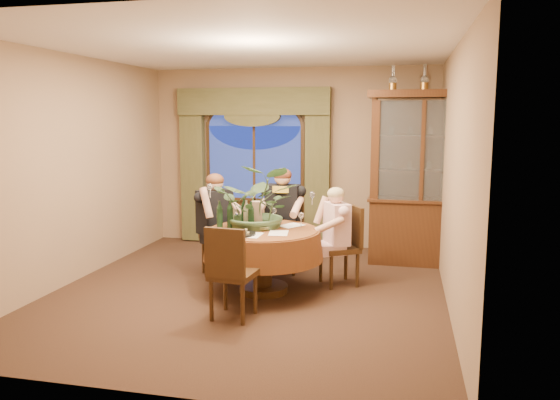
% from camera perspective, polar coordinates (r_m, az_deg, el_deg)
% --- Properties ---
extents(floor, '(5.00, 5.00, 0.00)m').
position_cam_1_polar(floor, '(6.54, -3.25, -9.49)').
color(floor, black).
rests_on(floor, ground).
extents(wall_back, '(4.50, 0.00, 4.50)m').
position_cam_1_polar(wall_back, '(8.67, 1.26, 4.43)').
color(wall_back, '#876C51').
rests_on(wall_back, ground).
extents(wall_right, '(0.00, 5.00, 5.00)m').
position_cam_1_polar(wall_right, '(6.03, 17.67, 2.19)').
color(wall_right, '#876C51').
rests_on(wall_right, ground).
extents(ceiling, '(5.00, 5.00, 0.00)m').
position_cam_1_polar(ceiling, '(6.27, -3.48, 15.64)').
color(ceiling, white).
rests_on(ceiling, wall_back).
extents(window, '(1.62, 0.10, 1.32)m').
position_cam_1_polar(window, '(8.75, -2.69, 3.80)').
color(window, navy).
rests_on(window, wall_back).
extents(arched_transom, '(1.60, 0.06, 0.44)m').
position_cam_1_polar(arched_transom, '(8.72, -2.73, 8.92)').
color(arched_transom, navy).
rests_on(arched_transom, wall_back).
extents(drapery_left, '(0.38, 0.14, 2.32)m').
position_cam_1_polar(drapery_left, '(9.05, -9.08, 3.10)').
color(drapery_left, '#40401F').
rests_on(drapery_left, floor).
extents(drapery_right, '(0.38, 0.14, 2.32)m').
position_cam_1_polar(drapery_right, '(8.50, 3.94, 2.83)').
color(drapery_right, '#40401F').
rests_on(drapery_right, floor).
extents(swag_valance, '(2.45, 0.16, 0.42)m').
position_cam_1_polar(swag_valance, '(8.65, -2.88, 10.24)').
color(swag_valance, '#40401F').
rests_on(swag_valance, wall_back).
extents(dining_table, '(1.82, 1.82, 0.75)m').
position_cam_1_polar(dining_table, '(6.42, -1.75, -6.36)').
color(dining_table, maroon).
rests_on(dining_table, floor).
extents(china_cabinet, '(1.48, 0.58, 2.40)m').
position_cam_1_polar(china_cabinet, '(7.77, 14.49, 2.18)').
color(china_cabinet, '#331B0F').
rests_on(china_cabinet, floor).
extents(oil_lamp_left, '(0.11, 0.11, 0.34)m').
position_cam_1_polar(oil_lamp_left, '(7.74, 11.72, 12.40)').
color(oil_lamp_left, '#A5722D').
rests_on(oil_lamp_left, china_cabinet).
extents(oil_lamp_center, '(0.11, 0.11, 0.34)m').
position_cam_1_polar(oil_lamp_center, '(7.74, 14.88, 12.29)').
color(oil_lamp_center, '#A5722D').
rests_on(oil_lamp_center, china_cabinet).
extents(oil_lamp_right, '(0.11, 0.11, 0.34)m').
position_cam_1_polar(oil_lamp_right, '(7.77, 18.03, 12.15)').
color(oil_lamp_right, '#A5722D').
rests_on(oil_lamp_right, china_cabinet).
extents(chair_right, '(0.57, 0.57, 0.96)m').
position_cam_1_polar(chair_right, '(6.70, 6.19, -4.83)').
color(chair_right, black).
rests_on(chair_right, floor).
extents(chair_back_right, '(0.45, 0.45, 0.96)m').
position_cam_1_polar(chair_back_right, '(7.24, 0.51, -3.76)').
color(chair_back_right, black).
rests_on(chair_back_right, floor).
extents(chair_back, '(0.59, 0.59, 0.96)m').
position_cam_1_polar(chair_back, '(7.17, -6.19, -3.95)').
color(chair_back, black).
rests_on(chair_back, floor).
extents(chair_front_left, '(0.46, 0.46, 0.96)m').
position_cam_1_polar(chair_front_left, '(5.61, -4.91, -7.49)').
color(chair_front_left, black).
rests_on(chair_front_left, floor).
extents(person_pink, '(0.56, 0.57, 1.21)m').
position_cam_1_polar(person_pink, '(6.64, 5.94, -3.82)').
color(person_pink, beige).
rests_on(person_pink, floor).
extents(person_back, '(0.63, 0.64, 1.34)m').
position_cam_1_polar(person_back, '(7.03, -6.84, -2.62)').
color(person_back, black).
rests_on(person_back, floor).
extents(person_scarf, '(0.52, 0.48, 1.39)m').
position_cam_1_polar(person_scarf, '(7.18, 0.31, -2.12)').
color(person_scarf, black).
rests_on(person_scarf, floor).
extents(stoneware_vase, '(0.17, 0.17, 0.31)m').
position_cam_1_polar(stoneware_vase, '(6.42, -2.52, -1.50)').
color(stoneware_vase, '#8E705B').
rests_on(stoneware_vase, dining_table).
extents(centerpiece_plant, '(0.99, 1.11, 0.86)m').
position_cam_1_polar(centerpiece_plant, '(6.40, -2.18, 2.77)').
color(centerpiece_plant, '#385331').
rests_on(centerpiece_plant, dining_table).
extents(olive_bowl, '(0.17, 0.17, 0.05)m').
position_cam_1_polar(olive_bowl, '(6.26, -1.80, -2.95)').
color(olive_bowl, '#556034').
rests_on(olive_bowl, dining_table).
extents(cheese_platter, '(0.38, 0.38, 0.02)m').
position_cam_1_polar(cheese_platter, '(6.04, -4.38, -3.55)').
color(cheese_platter, black).
rests_on(cheese_platter, dining_table).
extents(wine_bottle_0, '(0.07, 0.07, 0.33)m').
position_cam_1_polar(wine_bottle_0, '(6.37, -3.54, -1.50)').
color(wine_bottle_0, tan).
rests_on(wine_bottle_0, dining_table).
extents(wine_bottle_1, '(0.07, 0.07, 0.33)m').
position_cam_1_polar(wine_bottle_1, '(6.28, -3.04, -1.64)').
color(wine_bottle_1, black).
rests_on(wine_bottle_1, dining_table).
extents(wine_bottle_2, '(0.07, 0.07, 0.33)m').
position_cam_1_polar(wine_bottle_2, '(6.35, -6.32, -1.57)').
color(wine_bottle_2, black).
rests_on(wine_bottle_2, dining_table).
extents(wine_bottle_3, '(0.07, 0.07, 0.33)m').
position_cam_1_polar(wine_bottle_3, '(6.36, -5.24, -1.54)').
color(wine_bottle_3, black).
rests_on(wine_bottle_3, dining_table).
extents(wine_bottle_4, '(0.07, 0.07, 0.33)m').
position_cam_1_polar(wine_bottle_4, '(6.52, -5.17, -1.28)').
color(wine_bottle_4, tan).
rests_on(wine_bottle_4, dining_table).
extents(wine_bottle_5, '(0.07, 0.07, 0.33)m').
position_cam_1_polar(wine_bottle_5, '(6.54, -3.76, -1.24)').
color(wine_bottle_5, black).
rests_on(wine_bottle_5, dining_table).
extents(tasting_paper_0, '(0.25, 0.33, 0.00)m').
position_cam_1_polar(tasting_paper_0, '(6.10, -0.17, -3.47)').
color(tasting_paper_0, white).
rests_on(tasting_paper_0, dining_table).
extents(tasting_paper_1, '(0.34, 0.37, 0.00)m').
position_cam_1_polar(tasting_paper_1, '(6.53, 1.17, -2.68)').
color(tasting_paper_1, white).
rests_on(tasting_paper_1, dining_table).
extents(tasting_paper_2, '(0.22, 0.31, 0.00)m').
position_cam_1_polar(tasting_paper_2, '(6.00, -2.99, -3.68)').
color(tasting_paper_2, white).
rests_on(tasting_paper_2, dining_table).
extents(wine_glass_person_pink, '(0.07, 0.07, 0.18)m').
position_cam_1_polar(wine_glass_person_pink, '(6.44, 2.23, -2.06)').
color(wine_glass_person_pink, silver).
rests_on(wine_glass_person_pink, dining_table).
extents(wine_glass_person_back, '(0.07, 0.07, 0.18)m').
position_cam_1_polar(wine_glass_person_back, '(6.65, -4.48, -1.73)').
color(wine_glass_person_back, silver).
rests_on(wine_glass_person_back, dining_table).
extents(wine_glass_person_scarf, '(0.07, 0.07, 0.18)m').
position_cam_1_polar(wine_glass_person_scarf, '(6.75, -0.62, -1.56)').
color(wine_glass_person_scarf, silver).
rests_on(wine_glass_person_scarf, dining_table).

